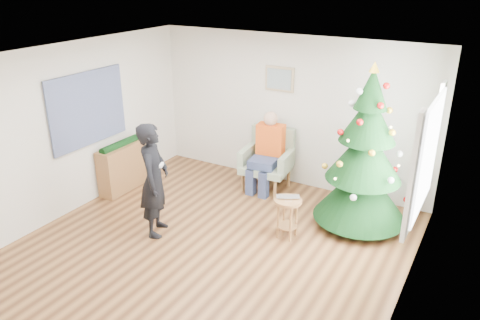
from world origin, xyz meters
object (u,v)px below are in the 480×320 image
Objects in this scene: christmas_tree at (365,156)px; standing_man at (154,180)px; console at (124,167)px; stool at (287,218)px; armchair at (267,167)px.

christmas_tree reaches higher than standing_man.
christmas_tree is at bearing 10.59° from console.
standing_man is (-1.69, -0.82, 0.53)m from stool.
armchair is at bearing 29.61° from console.
console is (-2.14, -1.27, 0.01)m from armchair.
console reaches higher than stool.
standing_man is at bearing -154.17° from stool.
standing_man is 1.73m from console.
christmas_tree is 3.00m from standing_man.
standing_man is (-2.48, -1.67, -0.27)m from christmas_tree.
standing_man is at bearing -145.96° from christmas_tree.
armchair is 2.49m from console.
stool is 0.57× the size of armchair.
armchair is (-1.77, 0.46, -0.71)m from christmas_tree.
christmas_tree is 1.41m from stool.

